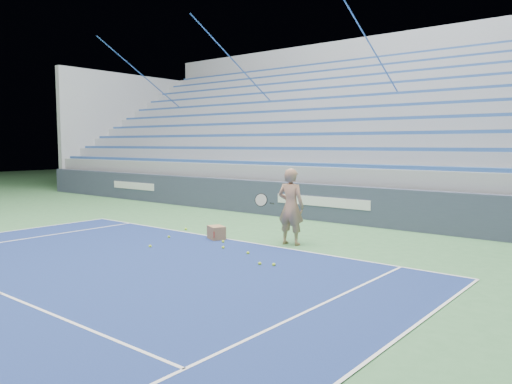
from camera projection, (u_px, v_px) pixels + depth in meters
sponsor_barrier at (324, 203)px, 14.96m from camera, size 30.00×0.32×1.10m
bleachers at (402, 143)px, 19.21m from camera, size 31.00×9.15×7.30m
tennis_player at (291, 207)px, 11.40m from camera, size 0.95×0.87×1.76m
ball_box at (216, 233)px, 12.08m from camera, size 0.54×0.49×0.33m
tennis_ball_0 at (169, 237)px, 12.25m from camera, size 0.07×0.07×0.07m
tennis_ball_1 at (260, 264)px, 9.51m from camera, size 0.07×0.07×0.07m
tennis_ball_2 at (223, 247)px, 11.00m from camera, size 0.07×0.07×0.07m
tennis_ball_3 at (150, 246)px, 11.13m from camera, size 0.07×0.07×0.07m
tennis_ball_4 at (248, 253)px, 10.45m from camera, size 0.07×0.07×0.07m
tennis_ball_5 at (223, 242)px, 11.66m from camera, size 0.07×0.07×0.07m
tennis_ball_6 at (186, 229)px, 13.38m from camera, size 0.07×0.07×0.07m
tennis_ball_7 at (274, 265)px, 9.42m from camera, size 0.07×0.07×0.07m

